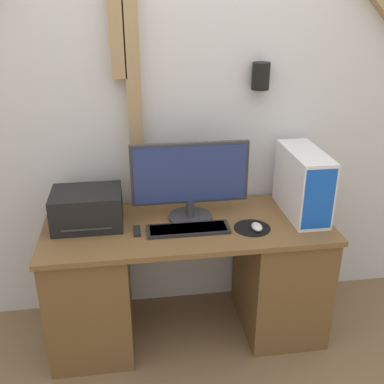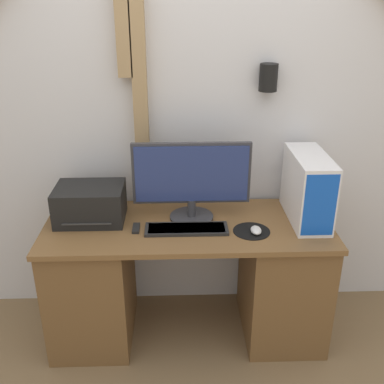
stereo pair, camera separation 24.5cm
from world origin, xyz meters
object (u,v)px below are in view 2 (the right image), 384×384
Objects in this scene: monitor at (192,178)px; remote_control at (136,228)px; mouse at (256,230)px; computer_tower at (308,188)px; keyboard at (187,229)px; printer at (90,204)px.

remote_control is (-0.31, -0.13, -0.24)m from monitor.
computer_tower is (0.31, 0.17, 0.17)m from mouse.
keyboard is 1.19× the size of printer.
monitor is 0.59m from printer.
monitor reaches higher than printer.
keyboard is 0.96× the size of computer_tower.
monitor is at bearing 150.03° from mouse.
printer reaches higher than keyboard.
keyboard is at bearing -169.89° from computer_tower.
keyboard reaches higher than remote_control.
printer is at bearing 164.36° from keyboard.
computer_tower is at bearing -1.40° from printer.
mouse is at bearing -5.82° from remote_control.
printer is at bearing 153.71° from remote_control.
printer is 3.59× the size of remote_control.
mouse is at bearing -29.97° from monitor.
keyboard is 0.38m from mouse.
computer_tower is 0.98m from remote_control.
remote_control is at bearing -157.14° from monitor.
computer_tower is at bearing 28.38° from mouse.
computer_tower is (0.65, -0.03, -0.05)m from monitor.
keyboard is at bearing -15.64° from printer.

